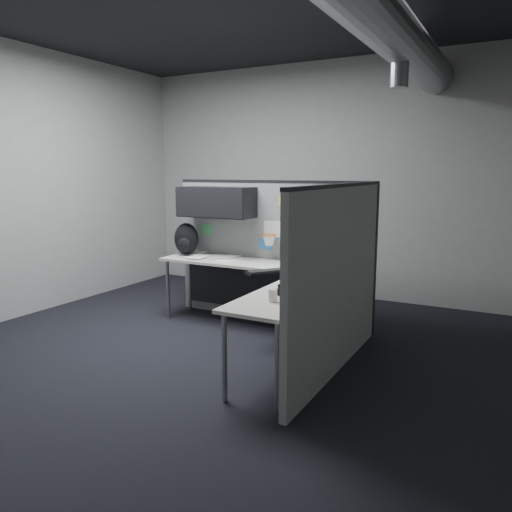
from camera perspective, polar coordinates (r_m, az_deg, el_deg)
The scene contains 12 objects.
room at distance 4.27m, azimuth 1.80°, elevation 14.58°, with size 5.62×5.62×3.22m.
partition_back at distance 5.76m, azimuth -0.03°, elevation 2.36°, with size 2.44×0.42×1.63m.
partition_right at distance 4.34m, azimuth 9.42°, elevation -2.60°, with size 0.07×2.23×1.63m.
desk at distance 5.18m, azimuth 1.09°, elevation -2.78°, with size 2.31×2.11×0.73m.
monitor at distance 5.14m, azimuth 7.81°, elevation 1.40°, with size 0.64×0.64×0.52m.
keyboard at distance 4.92m, azimuth 1.22°, elevation -1.84°, with size 0.37×0.43×0.04m.
mouse at distance 4.62m, azimuth 4.80°, elevation -2.64°, with size 0.31×0.32×0.05m.
phone at distance 4.13m, azimuth 3.98°, elevation -3.86°, with size 0.20×0.21×0.10m.
bottles at distance 3.75m, azimuth 4.10°, elevation -5.25°, with size 0.14×0.17×0.09m.
cup at distance 3.88m, azimuth 1.94°, elevation -4.54°, with size 0.07×0.07×0.10m, color beige.
papers at distance 5.90m, azimuth -5.29°, elevation -0.03°, with size 0.80×0.51×0.02m.
backpack at distance 6.04m, azimuth -7.99°, elevation 1.87°, with size 0.33×0.30×0.39m.
Camera 1 is at (2.45, -3.80, 1.73)m, focal length 35.00 mm.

